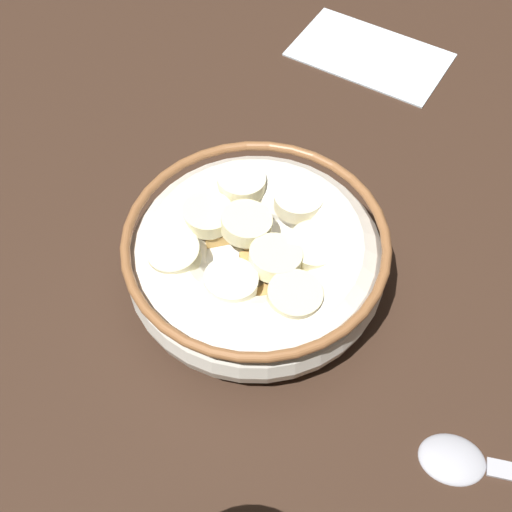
# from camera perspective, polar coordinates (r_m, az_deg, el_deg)

# --- Properties ---
(ground_plane) EXTENTS (1.23, 1.23, 0.02)m
(ground_plane) POSITION_cam_1_polar(r_m,az_deg,el_deg) (0.43, 0.00, -3.06)
(ground_plane) COLOR #332116
(cereal_bowl) EXTENTS (0.16, 0.16, 0.05)m
(cereal_bowl) POSITION_cam_1_polar(r_m,az_deg,el_deg) (0.40, -0.00, -0.17)
(cereal_bowl) COLOR silver
(cereal_bowl) RESTS_ON ground_plane
(spoon) EXTENTS (0.14, 0.03, 0.01)m
(spoon) POSITION_cam_1_polar(r_m,az_deg,el_deg) (0.39, 19.75, -16.78)
(spoon) COLOR #A5A5AD
(spoon) RESTS_ON ground_plane
(folded_napkin) EXTENTS (0.15, 0.12, 0.00)m
(folded_napkin) POSITION_cam_1_polar(r_m,az_deg,el_deg) (0.59, 9.87, 16.92)
(folded_napkin) COLOR silver
(folded_napkin) RESTS_ON ground_plane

